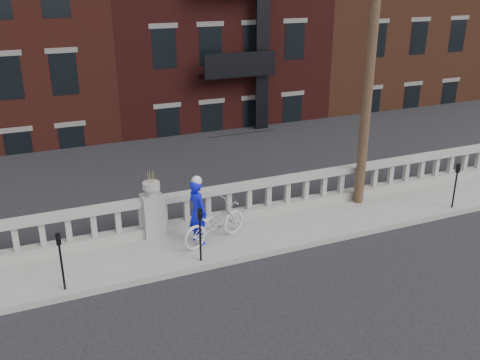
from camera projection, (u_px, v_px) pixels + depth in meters
The scene contains 11 objects.
ground at pixel (205, 323), 10.81m from camera, with size 120.00×120.00×0.00m, color black.
sidewalk at pixel (164, 253), 13.35m from camera, with size 32.00×2.20×0.15m, color gray.
balustrade at pixel (153, 217), 13.95m from camera, with size 28.00×0.34×1.03m.
planter_pedestal at pixel (153, 211), 13.88m from camera, with size 0.55×0.55×1.76m.
lower_level at pixel (73, 48), 29.77m from camera, with size 80.00×44.00×20.80m.
utility_pole at pixel (373, 27), 14.26m from camera, with size 1.60×0.28×10.00m.
parking_meter_c at pixel (60, 255), 11.37m from camera, with size 0.10×0.09×1.36m.
parking_meter_d at pixel (200, 229), 12.53m from camera, with size 0.10×0.09×1.36m.
parking_meter_e at pixel (456, 181), 15.41m from camera, with size 0.10×0.09×1.36m.
bicycle at pixel (214, 223), 13.58m from camera, with size 0.68×1.94×1.02m, color silver.
cyclist at pixel (198, 212), 13.42m from camera, with size 0.62×0.41×1.70m, color #0E13D3.
Camera 1 is at (-2.91, -8.56, 6.64)m, focal length 40.00 mm.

